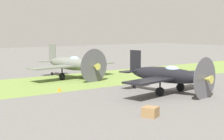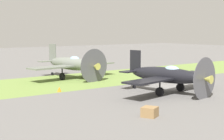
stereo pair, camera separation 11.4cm
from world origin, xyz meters
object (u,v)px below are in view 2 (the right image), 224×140
(airplane_wingman, at_px, (72,64))
(fuel_drum, at_px, (160,74))
(airplane_lead, at_px, (167,75))
(supply_crate, at_px, (150,112))
(runway_marker_cone, at_px, (59,89))

(airplane_wingman, height_order, fuel_drum, airplane_wingman)
(airplane_lead, xyz_separation_m, fuel_drum, (-6.66, -7.60, -1.12))
(airplane_lead, bearing_deg, fuel_drum, -140.92)
(supply_crate, bearing_deg, fuel_drum, -136.62)
(fuel_drum, relative_size, supply_crate, 1.00)
(supply_crate, bearing_deg, airplane_lead, -142.77)
(airplane_lead, bearing_deg, supply_crate, 27.52)
(airplane_wingman, height_order, runway_marker_cone, airplane_wingman)
(airplane_lead, distance_m, supply_crate, 8.98)
(airplane_wingman, distance_m, supply_crate, 19.40)
(fuel_drum, bearing_deg, supply_crate, 43.38)
(airplane_wingman, bearing_deg, supply_crate, 66.58)
(supply_crate, bearing_deg, airplane_wingman, -106.55)
(airplane_wingman, xyz_separation_m, supply_crate, (5.51, 18.55, -1.33))
(fuel_drum, xyz_separation_m, supply_crate, (13.74, 12.98, -0.13))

